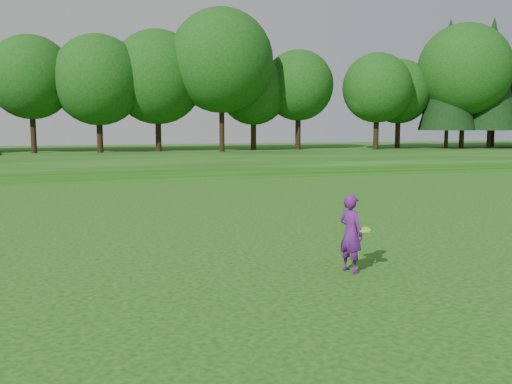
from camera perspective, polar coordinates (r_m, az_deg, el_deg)
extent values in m
plane|color=#16400C|center=(13.74, 4.64, -6.60)|extent=(140.00, 140.00, 0.00)
cube|color=#16400C|center=(46.84, -10.02, 3.36)|extent=(130.00, 30.00, 0.60)
cube|color=gray|center=(33.00, -7.54, 1.40)|extent=(130.00, 1.60, 0.04)
imported|color=#57186F|center=(12.49, 9.47, -4.09)|extent=(0.61, 0.73, 1.69)
cylinder|color=#96E023|center=(12.43, 10.76, -3.72)|extent=(0.29, 0.29, 0.09)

